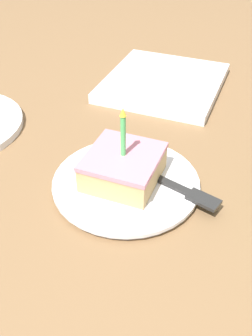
{
  "coord_description": "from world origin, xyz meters",
  "views": [
    {
      "loc": [
        0.39,
        0.15,
        0.38
      ],
      "look_at": [
        -0.01,
        -0.01,
        0.04
      ],
      "focal_mm": 42.0,
      "sensor_mm": 36.0,
      "label": 1
    }
  ],
  "objects_px": {
    "plate": "(126,183)",
    "cake_slice": "(123,167)",
    "marble_board": "(164,83)",
    "fork": "(175,186)"
  },
  "relations": [
    {
      "from": "marble_board",
      "to": "cake_slice",
      "type": "bearing_deg",
      "value": 7.13
    },
    {
      "from": "fork",
      "to": "marble_board",
      "type": "height_order",
      "value": "same"
    },
    {
      "from": "plate",
      "to": "marble_board",
      "type": "relative_size",
      "value": 0.86
    },
    {
      "from": "plate",
      "to": "cake_slice",
      "type": "bearing_deg",
      "value": -102.05
    },
    {
      "from": "fork",
      "to": "marble_board",
      "type": "relative_size",
      "value": 0.65
    },
    {
      "from": "plate",
      "to": "fork",
      "type": "height_order",
      "value": "fork"
    },
    {
      "from": "plate",
      "to": "cake_slice",
      "type": "relative_size",
      "value": 1.84
    },
    {
      "from": "cake_slice",
      "to": "plate",
      "type": "bearing_deg",
      "value": 77.95
    },
    {
      "from": "plate",
      "to": "fork",
      "type": "bearing_deg",
      "value": 97.59
    },
    {
      "from": "plate",
      "to": "marble_board",
      "type": "bearing_deg",
      "value": -172.12
    }
  ]
}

